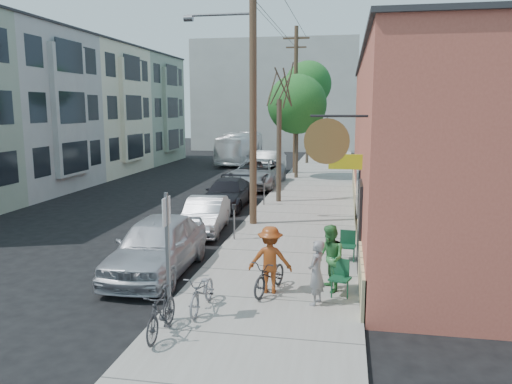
% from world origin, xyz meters
% --- Properties ---
extents(ground, '(120.00, 120.00, 0.00)m').
position_xyz_m(ground, '(0.00, 0.00, 0.00)').
color(ground, black).
extents(sidewalk, '(4.50, 58.00, 0.15)m').
position_xyz_m(sidewalk, '(4.25, 11.00, 0.07)').
color(sidewalk, gray).
rests_on(sidewalk, ground).
extents(cafe_building, '(6.60, 20.20, 6.61)m').
position_xyz_m(cafe_building, '(8.99, 4.99, 3.30)').
color(cafe_building, '#AF5141').
rests_on(cafe_building, ground).
extents(apartment_row, '(6.30, 32.00, 9.00)m').
position_xyz_m(apartment_row, '(-11.85, 14.00, 4.50)').
color(apartment_row, '#909E86').
rests_on(apartment_row, ground).
extents(end_cap_building, '(18.00, 8.00, 12.00)m').
position_xyz_m(end_cap_building, '(-2.00, 42.00, 6.00)').
color(end_cap_building, '#ABABA6').
rests_on(end_cap_building, ground).
extents(sign_post, '(0.07, 0.45, 2.80)m').
position_xyz_m(sign_post, '(2.35, -5.56, 1.83)').
color(sign_post, slate).
rests_on(sign_post, sidewalk).
extents(parking_meter_near, '(0.14, 0.14, 1.24)m').
position_xyz_m(parking_meter_near, '(2.25, 1.24, 0.98)').
color(parking_meter_near, slate).
rests_on(parking_meter_near, sidewalk).
extents(parking_meter_far, '(0.14, 0.14, 1.24)m').
position_xyz_m(parking_meter_far, '(2.25, 7.60, 0.98)').
color(parking_meter_far, slate).
rests_on(parking_meter_far, sidewalk).
extents(utility_pole_near, '(3.57, 0.28, 10.00)m').
position_xyz_m(utility_pole_near, '(2.39, 3.76, 5.41)').
color(utility_pole_near, '#503A28').
rests_on(utility_pole_near, sidewalk).
extents(utility_pole_far, '(1.80, 0.28, 10.00)m').
position_xyz_m(utility_pole_far, '(2.45, 19.71, 5.34)').
color(utility_pole_far, '#503A28').
rests_on(utility_pole_far, sidewalk).
extents(tree_bare, '(0.24, 0.24, 4.94)m').
position_xyz_m(tree_bare, '(2.80, 8.67, 2.62)').
color(tree_bare, '#44392C').
rests_on(tree_bare, sidewalk).
extents(tree_leafy_mid, '(3.83, 3.83, 6.68)m').
position_xyz_m(tree_leafy_mid, '(2.80, 17.27, 4.91)').
color(tree_leafy_mid, '#44392C').
rests_on(tree_leafy_mid, sidewalk).
extents(tree_leafy_far, '(3.76, 3.76, 8.32)m').
position_xyz_m(tree_leafy_far, '(2.80, 26.25, 6.57)').
color(tree_leafy_far, '#44392C').
rests_on(tree_leafy_far, sidewalk).
extents(patio_chair_a, '(0.55, 0.55, 0.88)m').
position_xyz_m(patio_chair_a, '(6.14, -0.53, 0.59)').
color(patio_chair_a, '#13452B').
rests_on(patio_chair_a, sidewalk).
extents(patio_chair_b, '(0.63, 0.63, 0.88)m').
position_xyz_m(patio_chair_b, '(5.96, -3.48, 0.59)').
color(patio_chair_b, '#13452B').
rests_on(patio_chair_b, sidewalk).
extents(patron_grey, '(0.53, 0.65, 1.54)m').
position_xyz_m(patron_grey, '(5.42, -4.11, 0.92)').
color(patron_grey, slate).
rests_on(patron_grey, sidewalk).
extents(patron_green, '(0.90, 1.00, 1.68)m').
position_xyz_m(patron_green, '(5.70, -3.17, 0.99)').
color(patron_green, '#327F3E').
rests_on(patron_green, sidewalk).
extents(cyclist, '(1.12, 0.68, 1.68)m').
position_xyz_m(cyclist, '(4.24, -3.54, 0.99)').
color(cyclist, '#873913').
rests_on(cyclist, sidewalk).
extents(cyclist_bike, '(1.03, 1.77, 0.88)m').
position_xyz_m(cyclist_bike, '(4.24, -3.54, 0.59)').
color(cyclist_bike, black).
rests_on(cyclist_bike, sidewalk).
extents(parked_bike_a, '(0.46, 1.60, 0.96)m').
position_xyz_m(parked_bike_a, '(2.45, -6.29, 0.63)').
color(parked_bike_a, black).
rests_on(parked_bike_a, sidewalk).
extents(parked_bike_b, '(0.60, 1.64, 0.85)m').
position_xyz_m(parked_bike_b, '(2.89, -4.88, 0.58)').
color(parked_bike_b, slate).
rests_on(parked_bike_b, sidewalk).
extents(car_0, '(2.07, 4.90, 1.65)m').
position_xyz_m(car_0, '(0.80, -2.27, 0.83)').
color(car_0, '#B5B6BE').
rests_on(car_0, ground).
extents(car_1, '(1.74, 4.08, 1.31)m').
position_xyz_m(car_1, '(0.80, 2.65, 0.65)').
color(car_1, '#AEB0B6').
rests_on(car_1, ground).
extents(car_2, '(1.93, 4.63, 1.34)m').
position_xyz_m(car_2, '(0.52, 7.44, 0.67)').
color(car_2, black).
rests_on(car_2, ground).
extents(car_3, '(2.98, 6.05, 1.65)m').
position_xyz_m(car_3, '(0.80, 13.71, 0.83)').
color(car_3, gray).
rests_on(car_3, ground).
extents(car_4, '(2.06, 5.12, 1.65)m').
position_xyz_m(car_4, '(0.53, 19.69, 0.83)').
color(car_4, gray).
rests_on(car_4, ground).
extents(bus, '(2.29, 9.33, 2.59)m').
position_xyz_m(bus, '(-2.92, 26.48, 1.30)').
color(bus, white).
rests_on(bus, ground).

